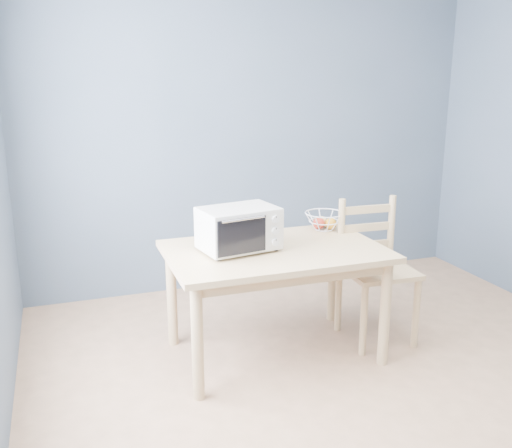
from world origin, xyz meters
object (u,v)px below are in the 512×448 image
object	(u,v)px
toaster_oven	(236,229)
fruit_basket	(324,221)
dining_table	(275,263)
dining_chair	(375,271)

from	to	relation	value
toaster_oven	fruit_basket	bearing A→B (deg)	10.32
dining_table	toaster_oven	xyz separation A→B (m)	(-0.25, 0.03, 0.25)
dining_table	toaster_oven	world-z (taller)	toaster_oven
toaster_oven	dining_chair	xyz separation A→B (m)	(1.02, -0.01, -0.41)
dining_table	fruit_basket	size ratio (longest dim) A/B	4.32
toaster_oven	fruit_basket	xyz separation A→B (m)	(0.75, 0.28, -0.08)
dining_table	toaster_oven	distance (m)	0.36
dining_table	dining_chair	bearing A→B (deg)	1.51
toaster_oven	dining_chair	distance (m)	1.10
toaster_oven	dining_chair	world-z (taller)	toaster_oven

